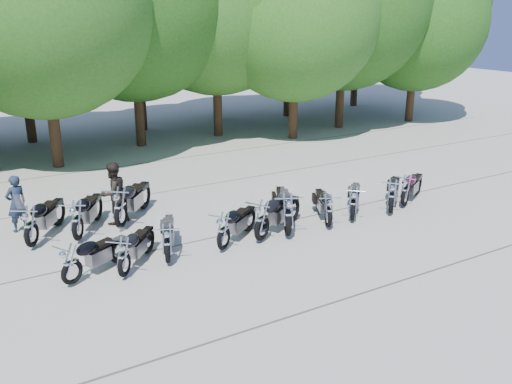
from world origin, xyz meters
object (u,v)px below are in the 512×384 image
motorcycle_6 (329,210)px  motorcycle_7 (353,203)px  motorcycle_4 (262,219)px  motorcycle_11 (77,219)px  motorcycle_12 (120,206)px  rider_1 (113,193)px  motorcycle_5 (288,213)px  motorcycle_10 (30,225)px  motorcycle_8 (392,195)px  motorcycle_9 (406,190)px  motorcycle_0 (71,263)px  motorcycle_1 (124,256)px  rider_0 (16,203)px  motorcycle_3 (224,230)px  motorcycle_2 (167,242)px

motorcycle_6 → motorcycle_7: bearing=-150.4°
motorcycle_4 → motorcycle_6: bearing=-121.7°
motorcycle_4 → motorcycle_11: size_ratio=1.01×
motorcycle_12 → rider_1: 0.67m
motorcycle_5 → motorcycle_10: (-6.19, 2.76, -0.06)m
motorcycle_8 → motorcycle_11: 9.17m
motorcycle_8 → motorcycle_9: 0.89m
motorcycle_7 → motorcycle_10: bearing=24.8°
rider_1 → motorcycle_0: bearing=36.8°
motorcycle_10 → rider_1: size_ratio=1.28×
motorcycle_1 → motorcycle_12: 3.07m
motorcycle_7 → rider_0: rider_0 is taller
motorcycle_10 → motorcycle_11: same height
motorcycle_0 → motorcycle_4: bearing=-118.3°
motorcycle_3 → rider_0: rider_0 is taller
motorcycle_9 → motorcycle_12: motorcycle_12 is taller
motorcycle_4 → motorcycle_8: 4.50m
motorcycle_5 → motorcycle_7: 2.32m
motorcycle_8 → motorcycle_9: motorcycle_8 is taller
motorcycle_1 → motorcycle_9: 9.18m
motorcycle_12 → motorcycle_2: bearing=135.9°
motorcycle_6 → motorcycle_12: size_ratio=0.81×
motorcycle_8 → motorcycle_11: bearing=30.3°
motorcycle_3 → motorcycle_4: motorcycle_4 is taller
motorcycle_0 → motorcycle_1: size_ratio=0.99×
motorcycle_5 → motorcycle_12: 4.74m
motorcycle_1 → motorcycle_7: motorcycle_7 is taller
motorcycle_2 → motorcycle_6: size_ratio=1.02×
motorcycle_4 → motorcycle_10: bearing=35.6°
motorcycle_5 → motorcycle_8: size_ratio=1.14×
motorcycle_2 → motorcycle_10: size_ratio=0.89×
motorcycle_5 → motorcycle_10: bearing=2.8°
motorcycle_12 → motorcycle_11: bearing=51.3°
motorcycle_0 → motorcycle_3: (3.82, -0.05, 0.03)m
motorcycle_5 → motorcycle_7: motorcycle_5 is taller
motorcycle_10 → motorcycle_11: (1.15, -0.17, -0.00)m
motorcycle_10 → motorcycle_7: bearing=-164.4°
motorcycle_6 → motorcycle_9: motorcycle_9 is taller
motorcycle_1 → motorcycle_9: motorcycle_9 is taller
motorcycle_8 → motorcycle_9: size_ratio=1.05×
motorcycle_0 → rider_1: size_ratio=1.10×
motorcycle_0 → motorcycle_8: motorcycle_8 is taller
motorcycle_1 → motorcycle_4: bearing=-136.4°
motorcycle_5 → motorcycle_1: bearing=28.1°
motorcycle_12 → rider_1: (0.01, 0.64, 0.20)m
motorcycle_6 → motorcycle_1: bearing=27.0°
motorcycle_5 → motorcycle_10: size_ratio=1.09×
motorcycle_12 → rider_0: 2.90m
motorcycle_12 → motorcycle_1: bearing=113.8°
motorcycle_6 → rider_1: size_ratio=1.12×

